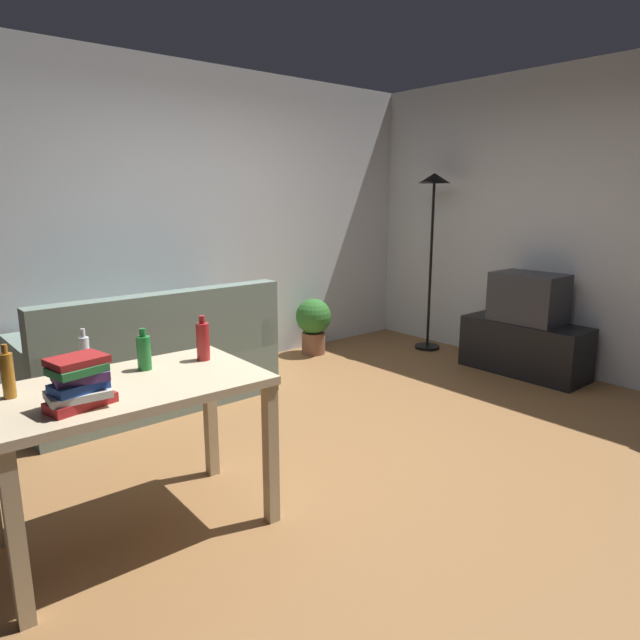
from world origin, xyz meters
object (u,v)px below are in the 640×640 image
Objects in this scene: tv_stand at (524,348)px; book_stack at (79,383)px; bottle_red at (203,341)px; bottle_amber at (8,375)px; bottle_clear at (85,359)px; bottle_green at (144,352)px; torchiere_lamp at (433,213)px; couch at (153,367)px; potted_plant at (313,322)px; desk at (130,406)px; tv at (529,298)px.

book_stack reaches higher than tv_stand.
book_stack is at bearing -158.74° from bottle_red.
bottle_amber is 0.32m from bottle_clear.
tv_stand is 5.33× the size of bottle_green.
bottle_green is at bearing -162.94° from torchiere_lamp.
couch is at bearing 48.89° from bottle_amber.
potted_plant is at bearing 35.01° from book_stack.
desk is at bearing -144.74° from potted_plant.
book_stack is (0.19, -0.31, 0.00)m from bottle_amber.
bottle_red is at bearing -7.28° from bottle_green.
tv_stand is 3.92× the size of book_stack.
bottle_green is (-3.55, -1.09, -0.57)m from torchiere_lamp.
tv is 3.70m from desk.
bottle_amber is 0.83× the size of book_stack.
couch is 7.96× the size of bottle_amber.
tv_stand is at bearing -0.27° from bottle_green.
couch is 1.69× the size of tv_stand.
bottle_amber is (-3.10, -1.73, 0.53)m from potted_plant.
desk is 4.87× the size of bottle_clear.
desk is 0.37m from book_stack.
bottle_clear reaches higher than potted_plant.
torchiere_lamp reaches higher than bottle_green.
tv_stand is (2.91, -1.43, -0.07)m from couch.
bottle_amber reaches higher than book_stack.
tv is at bearing 153.86° from couch.
book_stack is at bearing -142.28° from bottle_green.
bottle_amber is at bearing 179.86° from bottle_clear.
bottle_green is at bearing 1.68° from bottle_clear.
book_stack is (-2.91, -2.04, 0.53)m from potted_plant.
torchiere_lamp reaches higher than couch.
bottle_amber is 0.36m from book_stack.
bottle_green is (-2.50, -1.73, 0.52)m from potted_plant.
torchiere_lamp reaches higher than bottle_clear.
bottle_green is at bearing 89.73° from tv_stand.
bottle_amber is (-4.15, 0.01, 0.16)m from tv.
bottle_amber is at bearing 178.02° from bottle_red.
torchiere_lamp is 1.64m from potted_plant.
bottle_red reaches higher than tv.
torchiere_lamp is 1.48× the size of desk.
tv is 2.07m from potted_plant.
bottle_red reaches higher than potted_plant.
tv_stand is 0.46m from tv.
couch is 1.52× the size of desk.
torchiere_lamp reaches higher than book_stack.
desk is at bearing 92.03° from tv.
bottle_amber reaches higher than couch.
couch is 1.59m from bottle_red.
bottle_red is (0.90, -0.03, 0.00)m from bottle_amber.
bottle_green reaches higher than tv.
tv is at bearing -90.00° from tv_stand.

